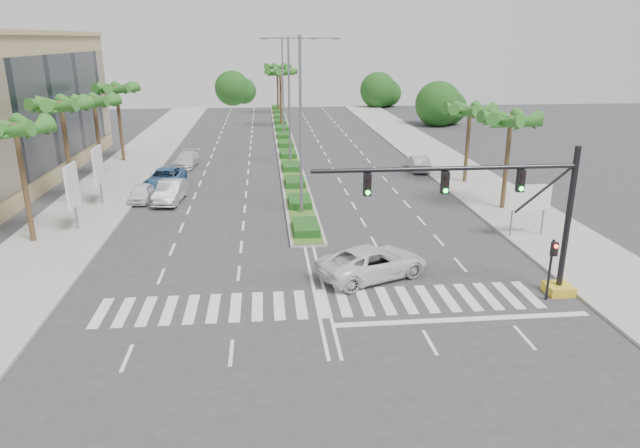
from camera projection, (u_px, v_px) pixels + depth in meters
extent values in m
plane|color=#333335|center=(322.00, 304.00, 26.54)|extent=(160.00, 160.00, 0.00)
cube|color=gray|center=(481.00, 188.00, 46.87)|extent=(6.00, 120.00, 0.15)
cube|color=gray|center=(100.00, 197.00, 44.02)|extent=(6.00, 120.00, 0.15)
cube|color=gray|center=(284.00, 139.00, 69.08)|extent=(2.20, 75.00, 0.20)
cube|color=#385B1F|center=(284.00, 138.00, 69.05)|extent=(1.80, 75.00, 0.04)
cube|color=gold|center=(558.00, 289.00, 27.55)|extent=(1.20, 1.20, 0.45)
cylinder|color=black|center=(568.00, 221.00, 26.47)|extent=(0.28, 0.28, 7.00)
cylinder|color=black|center=(446.00, 169.00, 25.11)|extent=(12.00, 0.20, 0.20)
cylinder|color=black|center=(543.00, 190.00, 25.88)|extent=(2.53, 0.12, 2.15)
cube|color=black|center=(521.00, 181.00, 25.64)|extent=(0.32, 0.24, 1.00)
cylinder|color=#19E533|center=(521.00, 189.00, 25.60)|extent=(0.20, 0.06, 0.20)
cube|color=black|center=(445.00, 183.00, 25.31)|extent=(0.32, 0.24, 1.00)
cylinder|color=#19E533|center=(446.00, 191.00, 25.27)|extent=(0.20, 0.06, 0.20)
cube|color=black|center=(367.00, 185.00, 24.98)|extent=(0.32, 0.24, 1.00)
cylinder|color=#19E533|center=(368.00, 193.00, 24.95)|extent=(0.20, 0.06, 0.20)
cylinder|color=black|center=(550.00, 270.00, 26.51)|extent=(0.12, 0.12, 3.00)
cube|color=black|center=(554.00, 249.00, 26.02)|extent=(0.28, 0.22, 0.65)
cylinder|color=red|center=(556.00, 246.00, 25.84)|extent=(0.18, 0.05, 0.18)
cylinder|color=slate|center=(512.00, 216.00, 34.85)|extent=(0.10, 0.10, 2.80)
cylinder|color=slate|center=(543.00, 215.00, 35.04)|extent=(0.10, 0.10, 2.80)
cube|color=#0C6638|center=(530.00, 197.00, 34.57)|extent=(2.60, 0.08, 1.50)
cube|color=white|center=(530.00, 197.00, 34.52)|extent=(2.70, 0.02, 1.60)
cylinder|color=slate|center=(75.00, 210.00, 36.10)|extent=(0.12, 0.12, 2.80)
cube|color=white|center=(72.00, 186.00, 35.61)|extent=(0.18, 2.10, 2.70)
cube|color=#D8594C|center=(72.00, 186.00, 35.61)|extent=(0.12, 2.00, 2.60)
cylinder|color=slate|center=(101.00, 187.00, 41.78)|extent=(0.12, 0.12, 2.80)
cube|color=white|center=(98.00, 165.00, 41.28)|extent=(0.18, 2.10, 2.70)
cube|color=#D8594C|center=(98.00, 165.00, 41.28)|extent=(0.12, 2.00, 2.60)
cylinder|color=brown|center=(25.00, 187.00, 33.37)|extent=(0.32, 0.32, 7.00)
sphere|color=brown|center=(15.00, 128.00, 32.32)|extent=(0.70, 0.70, 0.70)
cone|color=#2A5D1D|center=(36.00, 130.00, 32.45)|extent=(0.90, 3.62, 1.50)
cone|color=#2A5D1D|center=(34.00, 128.00, 33.23)|extent=(3.39, 2.96, 1.50)
cone|color=#2A5D1D|center=(19.00, 127.00, 33.34)|extent=(3.73, 1.68, 1.50)
cone|color=#2A5D1D|center=(1.00, 129.00, 32.71)|extent=(2.38, 3.65, 1.50)
cone|color=#2A5D1D|center=(3.00, 133.00, 31.31)|extent=(3.73, 1.68, 1.50)
cone|color=#2A5D1D|center=(22.00, 132.00, 31.60)|extent=(3.39, 2.96, 1.50)
cylinder|color=brown|center=(68.00, 156.00, 40.88)|extent=(0.32, 0.32, 7.40)
sphere|color=brown|center=(61.00, 106.00, 39.76)|extent=(0.70, 0.70, 0.70)
cone|color=#2A5D1D|center=(78.00, 107.00, 39.89)|extent=(0.90, 3.62, 1.50)
cone|color=#2A5D1D|center=(75.00, 105.00, 40.67)|extent=(3.39, 2.96, 1.50)
cone|color=#2A5D1D|center=(63.00, 105.00, 40.78)|extent=(3.73, 1.68, 1.50)
cone|color=#2A5D1D|center=(49.00, 106.00, 40.15)|extent=(2.38, 3.65, 1.50)
cone|color=#2A5D1D|center=(44.00, 108.00, 39.25)|extent=(2.38, 3.65, 1.50)
cone|color=#2A5D1D|center=(52.00, 109.00, 38.75)|extent=(3.73, 1.68, 1.50)
cone|color=#2A5D1D|center=(67.00, 108.00, 39.04)|extent=(3.39, 2.96, 1.50)
cylinder|color=brown|center=(99.00, 141.00, 48.54)|extent=(0.32, 0.32, 6.80)
sphere|color=brown|center=(94.00, 102.00, 47.52)|extent=(0.70, 0.70, 0.70)
cone|color=#2A5D1D|center=(108.00, 103.00, 47.65)|extent=(0.90, 3.62, 1.50)
cone|color=#2A5D1D|center=(105.00, 102.00, 48.42)|extent=(3.39, 2.96, 1.50)
cone|color=#2A5D1D|center=(95.00, 102.00, 48.54)|extent=(3.73, 1.68, 1.50)
cone|color=#2A5D1D|center=(83.00, 103.00, 47.90)|extent=(2.38, 3.65, 1.50)
cone|color=#2A5D1D|center=(80.00, 104.00, 47.00)|extent=(2.38, 3.65, 1.50)
cone|color=#2A5D1D|center=(87.00, 105.00, 46.51)|extent=(3.73, 1.68, 1.50)
cone|color=#2A5D1D|center=(100.00, 104.00, 46.80)|extent=(3.39, 2.96, 1.50)
cylinder|color=brown|center=(120.00, 126.00, 56.05)|extent=(0.32, 0.32, 7.20)
sphere|color=brown|center=(116.00, 89.00, 54.96)|extent=(0.70, 0.70, 0.70)
cone|color=#2A5D1D|center=(128.00, 90.00, 55.09)|extent=(0.90, 3.62, 1.50)
cone|color=#2A5D1D|center=(126.00, 89.00, 55.87)|extent=(3.39, 2.96, 1.50)
cone|color=#2A5D1D|center=(116.00, 89.00, 55.98)|extent=(3.73, 1.68, 1.50)
cone|color=#2A5D1D|center=(107.00, 90.00, 55.35)|extent=(2.38, 3.65, 1.50)
cone|color=#2A5D1D|center=(105.00, 91.00, 54.45)|extent=(2.38, 3.65, 1.50)
cone|color=#2A5D1D|center=(111.00, 91.00, 53.95)|extent=(3.73, 1.68, 1.50)
cone|color=#2A5D1D|center=(122.00, 91.00, 54.24)|extent=(3.39, 2.96, 1.50)
cylinder|color=brown|center=(506.00, 165.00, 40.14)|extent=(0.32, 0.32, 6.50)
sphere|color=brown|center=(511.00, 120.00, 39.16)|extent=(0.70, 0.70, 0.70)
cone|color=#2A5D1D|center=(526.00, 122.00, 39.30)|extent=(0.90, 3.62, 1.50)
cone|color=#2A5D1D|center=(515.00, 120.00, 40.07)|extent=(3.39, 2.96, 1.50)
cone|color=#2A5D1D|center=(501.00, 120.00, 40.19)|extent=(3.73, 1.68, 1.50)
cone|color=#2A5D1D|center=(494.00, 121.00, 39.55)|extent=(2.38, 3.65, 1.50)
cone|color=#2A5D1D|center=(500.00, 123.00, 38.65)|extent=(2.38, 3.65, 1.50)
cone|color=#2A5D1D|center=(514.00, 124.00, 38.16)|extent=(3.73, 1.68, 1.50)
cone|color=#2A5D1D|center=(526.00, 123.00, 38.44)|extent=(3.39, 2.96, 1.50)
cylinder|color=brown|center=(467.00, 147.00, 47.76)|extent=(0.32, 0.32, 6.20)
sphere|color=brown|center=(470.00, 111.00, 46.82)|extent=(0.70, 0.70, 0.70)
cone|color=#2A5D1D|center=(483.00, 112.00, 46.96)|extent=(0.90, 3.62, 1.50)
cone|color=#2A5D1D|center=(474.00, 111.00, 47.73)|extent=(3.39, 2.96, 1.50)
cone|color=#2A5D1D|center=(463.00, 110.00, 47.85)|extent=(3.73, 1.68, 1.50)
cone|color=#2A5D1D|center=(456.00, 111.00, 47.21)|extent=(2.38, 3.65, 1.50)
cone|color=#2A5D1D|center=(460.00, 113.00, 46.31)|extent=(2.38, 3.65, 1.50)
cone|color=#2A5D1D|center=(472.00, 114.00, 45.82)|extent=(3.73, 1.68, 1.50)
cone|color=#2A5D1D|center=(482.00, 113.00, 46.11)|extent=(3.39, 2.96, 1.50)
cylinder|color=brown|center=(281.00, 100.00, 77.41)|extent=(0.32, 0.32, 7.50)
sphere|color=brown|center=(280.00, 73.00, 76.28)|extent=(0.70, 0.70, 0.70)
cone|color=#2A5D1D|center=(288.00, 73.00, 76.41)|extent=(0.90, 3.62, 1.50)
cone|color=#2A5D1D|center=(285.00, 73.00, 77.19)|extent=(3.39, 2.96, 1.50)
cone|color=#2A5D1D|center=(278.00, 73.00, 77.30)|extent=(3.73, 1.68, 1.50)
cone|color=#2A5D1D|center=(273.00, 73.00, 76.67)|extent=(2.38, 3.65, 1.50)
cone|color=#2A5D1D|center=(273.00, 74.00, 75.77)|extent=(2.38, 3.65, 1.50)
cone|color=#2A5D1D|center=(279.00, 74.00, 75.27)|extent=(3.73, 1.68, 1.50)
cone|color=#2A5D1D|center=(286.00, 74.00, 75.56)|extent=(3.39, 2.96, 1.50)
cylinder|color=brown|center=(278.00, 91.00, 91.60)|extent=(0.32, 0.32, 7.50)
sphere|color=brown|center=(277.00, 67.00, 90.47)|extent=(0.70, 0.70, 0.70)
cone|color=#2A5D1D|center=(284.00, 68.00, 90.61)|extent=(0.90, 3.62, 1.50)
cone|color=#2A5D1D|center=(281.00, 68.00, 91.38)|extent=(3.39, 2.96, 1.50)
cone|color=#2A5D1D|center=(275.00, 68.00, 91.49)|extent=(3.73, 1.68, 1.50)
cone|color=#2A5D1D|center=(271.00, 68.00, 90.86)|extent=(2.38, 3.65, 1.50)
cone|color=#2A5D1D|center=(271.00, 68.00, 89.96)|extent=(2.38, 3.65, 1.50)
cone|color=#2A5D1D|center=(276.00, 68.00, 89.46)|extent=(3.73, 1.68, 1.50)
cone|color=#2A5D1D|center=(282.00, 68.00, 89.75)|extent=(3.39, 2.96, 1.50)
cylinder|color=slate|center=(301.00, 129.00, 37.93)|extent=(0.20, 0.20, 12.00)
cylinder|color=slate|center=(281.00, 38.00, 36.02)|extent=(2.40, 0.10, 0.10)
cylinder|color=slate|center=(319.00, 38.00, 36.24)|extent=(2.40, 0.10, 0.10)
cube|color=slate|center=(263.00, 39.00, 35.93)|extent=(0.50, 0.25, 0.12)
cube|color=slate|center=(336.00, 39.00, 36.36)|extent=(0.50, 0.25, 0.12)
cylinder|color=slate|center=(289.00, 103.00, 53.06)|extent=(0.20, 0.20, 12.00)
cylinder|color=slate|center=(275.00, 38.00, 51.15)|extent=(2.40, 0.10, 0.10)
cylinder|color=slate|center=(302.00, 38.00, 51.38)|extent=(2.40, 0.10, 0.10)
cube|color=slate|center=(263.00, 39.00, 51.06)|extent=(0.50, 0.25, 0.12)
cube|color=slate|center=(314.00, 39.00, 51.50)|extent=(0.50, 0.25, 0.12)
cylinder|color=slate|center=(283.00, 89.00, 68.20)|extent=(0.20, 0.20, 12.00)
cylinder|color=slate|center=(272.00, 38.00, 66.29)|extent=(2.40, 0.10, 0.10)
cylinder|color=slate|center=(292.00, 38.00, 66.51)|extent=(2.40, 0.10, 0.10)
cube|color=slate|center=(262.00, 38.00, 66.20)|extent=(0.50, 0.25, 0.12)
cube|color=slate|center=(302.00, 38.00, 66.63)|extent=(0.50, 0.25, 0.12)
imported|color=white|center=(141.00, 193.00, 43.03)|extent=(1.67, 3.86, 1.30)
imported|color=#AEAFB3|center=(171.00, 191.00, 42.83)|extent=(2.18, 5.06, 1.62)
imported|color=#2C5989|center=(165.00, 179.00, 46.83)|extent=(3.01, 5.84, 1.58)
imported|color=silver|center=(186.00, 159.00, 54.75)|extent=(2.40, 4.93, 1.38)
imported|color=white|center=(373.00, 262.00, 29.27)|extent=(6.44, 4.77, 1.63)
imported|color=silver|center=(419.00, 163.00, 52.98)|extent=(1.79, 4.41, 1.42)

